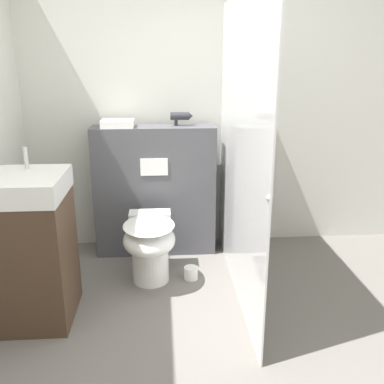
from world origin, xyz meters
TOP-DOWN VIEW (x-y plane):
  - wall_back at (0.00, 1.94)m, footprint 8.00×0.06m
  - partition_panel at (-0.23, 1.72)m, footprint 1.01×0.27m
  - shower_glass at (0.36, 1.03)m, footprint 0.04×1.74m
  - toilet at (-0.27, 1.15)m, footprint 0.38×0.59m
  - sink_vanity at (-1.01, 0.76)m, footprint 0.50×0.53m
  - hair_drier at (-0.01, 1.74)m, footprint 0.18×0.07m
  - folded_towel at (-0.52, 1.70)m, footprint 0.26×0.19m
  - spare_toilet_roll at (0.04, 1.18)m, footprint 0.11×0.11m

SIDE VIEW (x-z plane):
  - spare_toilet_roll at x=0.04m, z-range 0.00..0.10m
  - toilet at x=-0.27m, z-range 0.06..0.56m
  - sink_vanity at x=-1.01m, z-range -0.07..1.04m
  - partition_panel at x=-0.23m, z-range 0.00..1.10m
  - shower_glass at x=0.36m, z-range 0.00..2.04m
  - folded_towel at x=-0.52m, z-range 1.10..1.15m
  - hair_drier at x=-0.01m, z-range 1.12..1.23m
  - wall_back at x=0.00m, z-range 0.00..2.50m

